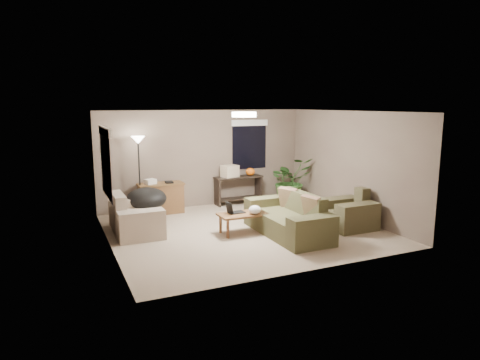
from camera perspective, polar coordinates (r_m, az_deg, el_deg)
name	(u,v)px	position (r m, az deg, el deg)	size (l,w,h in m)	color
room_shell	(244,172)	(8.92, 0.52, 1.06)	(5.50, 5.50, 5.50)	tan
main_sofa	(289,220)	(8.88, 6.55, -5.36)	(0.95, 2.20, 0.85)	#47472B
throw_pillows	(300,202)	(8.92, 8.01, -2.96)	(0.40, 1.40, 0.47)	#8C7251
loveseat	(134,218)	(9.23, -13.95, -4.99)	(0.90, 1.60, 0.85)	beige
armchair	(348,214)	(9.59, 14.26, -4.43)	(0.95, 1.00, 0.85)	brown
coffee_table	(243,216)	(8.89, 0.38, -4.86)	(1.00, 0.55, 0.42)	brown
laptop	(233,210)	(8.88, -0.88, -4.06)	(0.38, 0.24, 0.24)	black
plastic_bag	(255,210)	(8.80, 1.97, -3.99)	(0.26, 0.23, 0.18)	white
desk	(161,198)	(10.65, -10.48, -2.39)	(1.10, 0.50, 0.75)	brown
desk_papers	(154,182)	(10.52, -11.37, -0.22)	(0.70, 0.31, 0.12)	silver
console_table	(238,188)	(11.45, -0.21, -1.05)	(1.30, 0.40, 0.75)	black
pumpkin	(250,172)	(11.52, 1.38, 1.12)	(0.25, 0.25, 0.20)	orange
cardboard_box	(230,171)	(11.27, -1.37, 1.19)	(0.41, 0.31, 0.31)	beige
papasan_chair	(147,202)	(9.88, -12.35, -2.93)	(1.15, 1.15, 0.80)	black
floor_lamp	(138,149)	(10.34, -13.39, 3.98)	(0.32, 0.32, 1.91)	black
ceiling_fixture	(244,115)	(8.81, 0.54, 8.72)	(0.50, 0.50, 0.10)	white
houseplant	(290,185)	(11.59, 6.68, -0.72)	(1.13, 1.25, 0.98)	#2D5923
cat_scratching_post	(343,210)	(10.25, 13.61, -3.93)	(0.32, 0.32, 0.50)	tan
window_left	(105,151)	(8.40, -17.56, 3.70)	(0.05, 1.56, 1.33)	black
window_back	(249,136)	(11.64, 1.27, 5.84)	(1.06, 0.05, 1.33)	black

